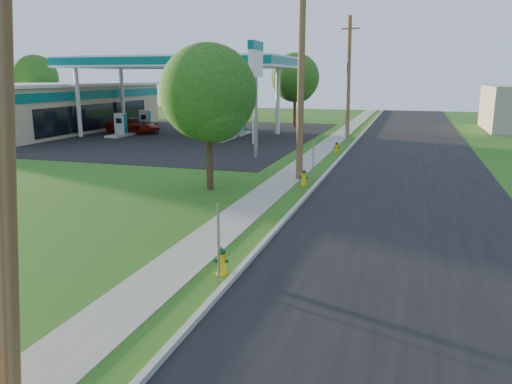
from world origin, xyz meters
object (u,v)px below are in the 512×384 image
hydrant_mid (304,178)px  hydrant_far (337,148)px  fuel_pump_se (240,126)px  car_red (134,125)px  utility_pole_mid (301,74)px  fuel_pump_nw (121,128)px  fuel_pump_ne (223,131)px  utility_pole_near (0,80)px  hydrant_near (222,261)px  price_pylon (256,66)px  tree_verge (210,97)px  tree_back (36,79)px  fuel_pump_sw (145,123)px  utility_pole_far (349,77)px  tree_lot (296,80)px

hydrant_mid → hydrant_far: bearing=90.0°
fuel_pump_se → hydrant_far: size_ratio=4.27×
hydrant_mid → car_red: size_ratio=0.15×
car_red → utility_pole_mid: bearing=-122.4°
fuel_pump_nw → fuel_pump_ne: 9.00m
utility_pole_near → fuel_pump_nw: 36.03m
hydrant_near → car_red: size_ratio=0.15×
price_pylon → tree_verge: bearing=-85.3°
utility_pole_near → fuel_pump_ne: bearing=106.0°
hydrant_mid → hydrant_far: hydrant_mid is taller
hydrant_far → price_pylon: bearing=-142.5°
tree_verge → tree_back: tree_back is taller
tree_verge → hydrant_mid: size_ratio=8.30×
fuel_pump_nw → fuel_pump_se: bearing=24.0°
utility_pole_near → hydrant_mid: (0.52, 16.62, -4.43)m
fuel_pump_nw → price_pylon: price_pylon is taller
fuel_pump_ne → car_red: (-9.25, 2.40, -0.04)m
fuel_pump_se → car_red: 9.38m
utility_pole_mid → hydrant_near: 13.11m
utility_pole_near → car_red: utility_pole_near is taller
utility_pole_mid → fuel_pump_sw: bearing=136.5°
utility_pole_far → fuel_pump_se: size_ratio=2.97×
tree_lot → hydrant_near: tree_lot is taller
tree_verge → hydrant_near: bearing=-66.4°
hydrant_near → hydrant_far: (-0.18, 21.15, 0.01)m
fuel_pump_ne → fuel_pump_se: size_ratio=1.00×
fuel_pump_se → hydrant_far: fuel_pump_se is taller
tree_lot → tree_back: tree_back is taller
tree_back → hydrant_far: (33.57, -12.43, -4.19)m
tree_verge → hydrant_mid: tree_verge is taller
utility_pole_mid → price_pylon: (-3.90, 5.50, 0.48)m
tree_back → fuel_pump_se: bearing=-10.2°
fuel_pump_ne → fuel_pump_sw: bearing=156.0°
utility_pole_far → fuel_pump_sw: (-17.90, -1.00, -4.08)m
hydrant_far → hydrant_mid: bearing=-90.0°
fuel_pump_ne → tree_back: size_ratio=0.45×
hydrant_mid → fuel_pump_nw: bearing=142.0°
fuel_pump_nw → tree_lot: tree_lot is taller
fuel_pump_sw → tree_back: 16.21m
fuel_pump_nw → tree_lot: bearing=44.3°
utility_pole_mid → hydrant_mid: 4.82m
fuel_pump_ne → tree_verge: 17.68m
utility_pole_near → hydrant_mid: bearing=88.2°
tree_verge → fuel_pump_ne: bearing=109.3°
tree_back → tree_verge: bearing=-39.6°
fuel_pump_nw → fuel_pump_se: (9.00, 4.00, 0.00)m
fuel_pump_nw → hydrant_mid: (18.42, -14.38, -0.35)m
fuel_pump_ne → fuel_pump_se: 4.00m
hydrant_near → hydrant_far: 21.15m
utility_pole_near → fuel_pump_se: (-8.90, 35.00, -4.08)m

